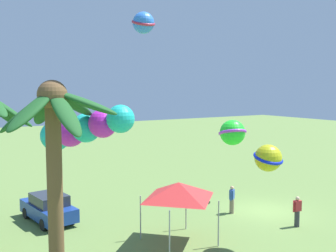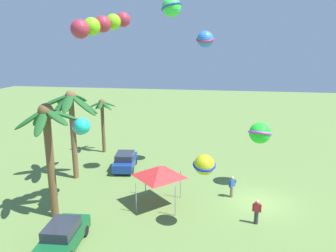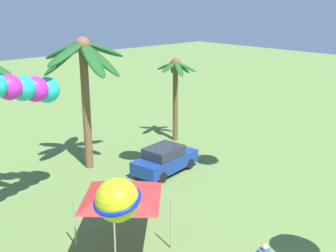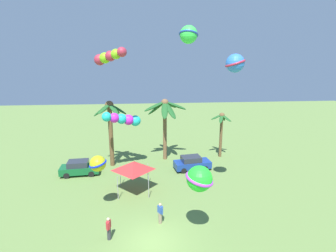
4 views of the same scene
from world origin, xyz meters
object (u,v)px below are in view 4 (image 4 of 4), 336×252
palm_tree_2 (222,125)px  spectator_1 (160,213)px  kite_ball_5 (199,179)px  parked_car_0 (192,163)px  festival_tent (133,166)px  kite_ball_3 (189,35)px  palm_tree_1 (110,119)px  kite_ball_1 (98,163)px  parked_car_1 (80,168)px  spectator_0 (109,228)px  kite_tube_4 (123,119)px  kite_ball_0 (235,63)px  palm_tree_0 (165,112)px  kite_tube_2 (109,57)px

palm_tree_2 → spectator_1: palm_tree_2 is taller
palm_tree_2 → kite_ball_5: (-6.05, -14.82, 0.23)m
parked_car_0 → festival_tent: size_ratio=1.43×
palm_tree_2 → parked_car_0: (-4.25, -3.57, -3.33)m
kite_ball_3 → palm_tree_1: bearing=138.9°
parked_car_0 → kite_ball_3: size_ratio=1.98×
spectator_1 → parked_car_0: bearing=66.1°
parked_car_0 → kite_ball_1: kite_ball_1 is taller
parked_car_1 → kite_ball_5: 15.43m
spectator_0 → palm_tree_2: bearing=50.3°
kite_tube_4 → spectator_0: bearing=-91.8°
spectator_1 → palm_tree_2: bearing=56.9°
kite_ball_0 → parked_car_0: bearing=104.1°
parked_car_0 → kite_ball_0: size_ratio=2.46×
palm_tree_2 → kite_ball_5: bearing=-112.2°
palm_tree_2 → palm_tree_1: bearing=-173.3°
parked_car_1 → kite_ball_1: size_ratio=2.71×
parked_car_0 → kite_ball_5: 11.94m
palm_tree_0 → kite_ball_1: 12.56m
palm_tree_0 → palm_tree_1: bearing=-166.7°
palm_tree_1 → kite_ball_0: kite_ball_0 is taller
spectator_1 → kite_ball_1: (-4.48, 1.83, 3.24)m
palm_tree_0 → kite_ball_3: size_ratio=3.54×
palm_tree_0 → parked_car_1: palm_tree_0 is taller
kite_ball_1 → kite_tube_2: bearing=85.6°
kite_tube_4 → parked_car_1: bearing=-171.2°
spectator_0 → kite_ball_0: bearing=23.1°
kite_ball_0 → kite_ball_3: size_ratio=0.80×
palm_tree_1 → kite_ball_0: bearing=-40.0°
festival_tent → kite_ball_3: kite_ball_3 is taller
spectator_0 → kite_ball_0: size_ratio=0.95×
palm_tree_2 → spectator_0: bearing=-129.7°
palm_tree_2 → kite_ball_1: 16.93m
kite_ball_0 → kite_tube_4: (-8.92, 7.33, -5.60)m
parked_car_1 → kite_tube_4: size_ratio=1.04×
parked_car_0 → kite_tube_4: 8.76m
palm_tree_2 → kite_tube_2: bearing=-158.3°
festival_tent → spectator_1: bearing=-67.7°
palm_tree_0 → spectator_1: palm_tree_0 is taller
palm_tree_1 → parked_car_0: palm_tree_1 is taller
kite_ball_1 → parked_car_0: bearing=41.0°
kite_ball_3 → kite_tube_4: bearing=139.5°
palm_tree_2 → kite_ball_3: size_ratio=2.68×
kite_ball_1 → spectator_0: bearing=-72.5°
palm_tree_2 → kite_tube_4: 11.96m
palm_tree_0 → palm_tree_1: (-6.10, -1.44, -0.36)m
parked_car_1 → kite_ball_0: bearing=-26.0°
palm_tree_0 → kite_ball_0: kite_ball_0 is taller
festival_tent → kite_ball_5: bearing=-57.9°
kite_ball_0 → spectator_0: bearing=-156.9°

